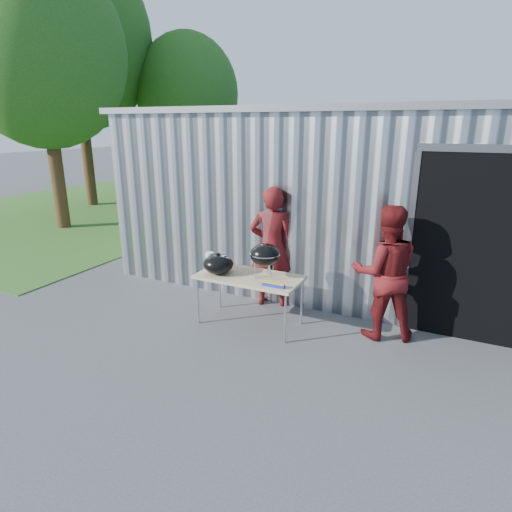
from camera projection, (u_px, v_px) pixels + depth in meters
The scene contains 14 objects.
ground at pixel (219, 348), 5.66m from camera, with size 80.00×80.00×0.00m, color #444446.
building at pixel (370, 190), 8.76m from camera, with size 8.20×6.20×3.10m.
grass_patch at pixel (81, 210), 14.57m from camera, with size 10.00×12.00×0.02m, color #2D591E.
tree_left at pixel (40, 51), 10.86m from camera, with size 4.28×4.28×7.09m.
tree_mid at pixel (74, 40), 14.02m from camera, with size 5.06×5.06×8.39m.
tree_far at pixel (188, 94), 14.97m from camera, with size 3.54×3.54×5.87m.
folding_table at pixel (249, 278), 6.13m from camera, with size 1.50×0.75×0.75m.
kettle_grill at pixel (265, 249), 5.95m from camera, with size 0.43×0.43×0.93m.
grill_lid at pixel (218, 264), 6.18m from camera, with size 0.44×0.44×0.32m.
paper_towels at pixel (210, 262), 6.30m from camera, with size 0.12×0.12×0.28m, color white.
white_tub at pixel (223, 263), 6.50m from camera, with size 0.20×0.15×0.10m, color white.
foil_box at pixel (273, 285), 5.70m from camera, with size 0.32×0.05×0.06m.
person_cook at pixel (272, 247), 6.76m from camera, with size 0.70×0.46×1.93m, color #5D1213.
person_bystander at pixel (385, 273), 5.73m from camera, with size 0.90×0.70×1.84m, color #5D1213.
Camera 1 is at (2.65, -4.32, 2.83)m, focal length 30.00 mm.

